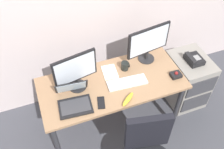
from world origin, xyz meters
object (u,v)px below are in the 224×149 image
object	(u,v)px
monitor_side	(75,71)
coffee_mug	(125,66)
monitor_main	(148,42)
desk_phone	(194,59)
file_cabinet	(186,80)
banana	(128,99)
keyboard	(127,82)
paper_notepad	(110,72)
laptop	(74,99)
cell_phone	(101,103)
trackball_mouse	(176,75)

from	to	relation	value
monitor_side	coffee_mug	distance (m)	0.58
monitor_main	desk_phone	bearing A→B (deg)	-17.69
file_cabinet	banana	world-z (taller)	banana
desk_phone	keyboard	size ratio (longest dim) A/B	0.48
file_cabinet	paper_notepad	world-z (taller)	paper_notepad
monitor_side	laptop	world-z (taller)	monitor_side
desk_phone	coffee_mug	distance (m)	0.81
laptop	coffee_mug	xyz separation A→B (m)	(0.62, 0.25, -0.00)
desk_phone	keyboard	xyz separation A→B (m)	(-0.86, -0.09, 0.04)
monitor_main	banana	xyz separation A→B (m)	(-0.42, -0.46, -0.22)
keyboard	laptop	distance (m)	0.57
monitor_main	cell_phone	world-z (taller)	monitor_main
monitor_main	keyboard	size ratio (longest dim) A/B	1.18
desk_phone	monitor_side	xyz separation A→B (m)	(-1.34, 0.04, 0.26)
monitor_side	file_cabinet	bearing A→B (deg)	-1.07
desk_phone	trackball_mouse	xyz separation A→B (m)	(-0.35, -0.18, 0.05)
laptop	coffee_mug	bearing A→B (deg)	21.71
file_cabinet	laptop	xyz separation A→B (m)	(-1.44, -0.16, 0.46)
monitor_side	cell_phone	xyz separation A→B (m)	(0.15, -0.28, -0.23)
monitor_side	banana	distance (m)	0.57
paper_notepad	monitor_main	bearing A→B (deg)	6.48
banana	trackball_mouse	bearing A→B (deg)	11.27
trackball_mouse	paper_notepad	size ratio (longest dim) A/B	0.53
coffee_mug	desk_phone	bearing A→B (deg)	-7.54
monitor_main	keyboard	xyz separation A→B (m)	(-0.34, -0.26, -0.23)
cell_phone	keyboard	bearing A→B (deg)	38.22
desk_phone	monitor_side	size ratio (longest dim) A/B	0.46
monitor_main	monitor_side	size ratio (longest dim) A/B	1.14
monitor_main	trackball_mouse	world-z (taller)	monitor_main
file_cabinet	paper_notepad	distance (m)	1.07
monitor_main	keyboard	world-z (taller)	monitor_main
trackball_mouse	monitor_side	bearing A→B (deg)	167.51
coffee_mug	paper_notepad	world-z (taller)	coffee_mug
trackball_mouse	banana	size ratio (longest dim) A/B	0.58
desk_phone	monitor_main	bearing A→B (deg)	162.31
trackball_mouse	coffee_mug	bearing A→B (deg)	147.93
coffee_mug	keyboard	bearing A→B (deg)	-106.25
keyboard	paper_notepad	world-z (taller)	keyboard
file_cabinet	monitor_main	world-z (taller)	monitor_main
file_cabinet	trackball_mouse	size ratio (longest dim) A/B	6.17
laptop	paper_notepad	distance (m)	0.52
paper_notepad	banana	size ratio (longest dim) A/B	1.09
monitor_main	laptop	bearing A→B (deg)	-161.22
monitor_main	trackball_mouse	size ratio (longest dim) A/B	4.49
trackball_mouse	banana	world-z (taller)	trackball_mouse
desk_phone	paper_notepad	world-z (taller)	desk_phone
laptop	cell_phone	distance (m)	0.26
laptop	paper_notepad	xyz separation A→B (m)	(0.45, 0.26, -0.05)
keyboard	file_cabinet	bearing A→B (deg)	7.02
trackball_mouse	cell_phone	size ratio (longest dim) A/B	0.77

